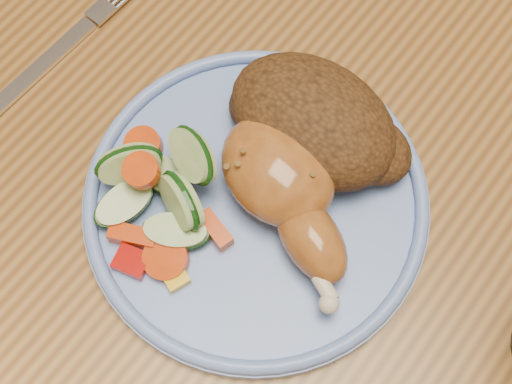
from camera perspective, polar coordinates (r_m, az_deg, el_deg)
ground at (r=1.26m, az=3.96°, el=-9.70°), size 4.00×4.00×0.00m
dining_table at (r=0.63m, az=7.84°, el=3.31°), size 0.90×1.40×0.75m
plate at (r=0.51m, az=0.00°, el=-0.88°), size 0.25×0.25×0.01m
plate_rim at (r=0.50m, az=0.00°, el=-0.43°), size 0.24×0.24×0.01m
chicken_leg at (r=0.49m, az=2.41°, el=0.48°), size 0.14×0.11×0.05m
rice_pilaf at (r=0.51m, az=4.85°, el=5.51°), size 0.14×0.09×0.06m
vegetable_pile at (r=0.49m, az=-7.75°, el=-0.12°), size 0.11×0.12×0.05m
fork at (r=0.59m, az=-15.29°, el=11.07°), size 0.02×0.16×0.00m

